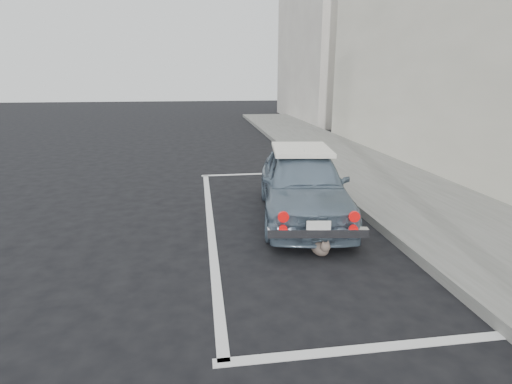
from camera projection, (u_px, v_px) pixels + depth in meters
The scene contains 8 objects.
ground at pixel (308, 321), 4.11m from camera, with size 80.00×80.00×0.00m, color black.
sidewalk at pixel (468, 228), 6.43m from camera, with size 2.80×40.00×0.15m, color #62615D.
building_far at pixel (325, 48), 22.89m from camera, with size 3.50×10.00×8.00m, color #BDB4AB.
pline_rear at pixel (375, 348), 3.70m from camera, with size 3.00×0.12×0.01m, color silver.
pline_front at pixel (260, 174), 10.36m from camera, with size 3.00×0.12×0.01m, color silver.
pline_side at pixel (210, 224), 6.84m from camera, with size 0.12×7.00×0.01m, color silver.
retro_coupe at pixel (303, 183), 7.05m from camera, with size 1.91×3.76×1.22m.
cat at pixel (321, 247), 5.60m from camera, with size 0.29×0.53×0.28m.
Camera 1 is at (-1.04, -3.46, 2.42)m, focal length 28.00 mm.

